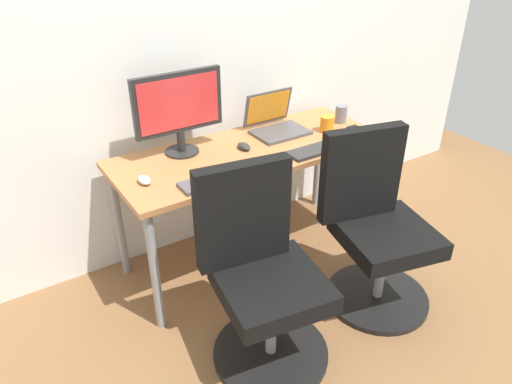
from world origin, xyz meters
TOP-DOWN VIEW (x-y plane):
  - ground_plane at (0.00, 0.00)m, footprint 5.28×5.28m
  - back_wall at (0.00, 0.38)m, footprint 4.40×0.04m
  - desk at (0.00, 0.00)m, footprint 1.50×0.60m
  - office_chair_left at (-0.36, -0.65)m, footprint 0.54×0.54m
  - office_chair_right at (0.33, -0.65)m, footprint 0.54×0.54m
  - water_bottle_on_floor at (0.89, -0.26)m, footprint 0.09×0.09m
  - desktop_monitor at (-0.33, 0.16)m, footprint 0.48×0.18m
  - open_laptop at (0.25, 0.13)m, footprint 0.31×0.27m
  - keyboard_by_monitor at (-0.35, -0.22)m, footprint 0.34×0.12m
  - keyboard_by_laptop at (0.28, -0.22)m, footprint 0.34×0.12m
  - mouse_by_monitor at (-0.03, 0.02)m, footprint 0.06×0.10m
  - mouse_by_laptop at (-0.63, -0.05)m, footprint 0.06×0.10m
  - coffee_mug at (0.50, -0.04)m, footprint 0.08×0.08m
  - pen_cup at (0.66, 0.02)m, footprint 0.07×0.07m
  - phone_near_monitor at (0.66, -0.14)m, footprint 0.07×0.14m
  - phone_near_laptop at (-0.05, -0.19)m, footprint 0.07×0.14m

SIDE VIEW (x-z plane):
  - ground_plane at x=0.00m, z-range 0.00..0.00m
  - water_bottle_on_floor at x=0.89m, z-range -0.01..0.30m
  - office_chair_left at x=-0.36m, z-range -0.05..0.89m
  - office_chair_right at x=0.33m, z-range -0.05..0.89m
  - desk at x=0.00m, z-range 0.28..0.99m
  - phone_near_monitor at x=0.66m, z-range 0.71..0.72m
  - phone_near_laptop at x=-0.05m, z-range 0.71..0.72m
  - keyboard_by_monitor at x=-0.35m, z-range 0.71..0.72m
  - keyboard_by_laptop at x=0.28m, z-range 0.71..0.72m
  - mouse_by_monitor at x=-0.03m, z-range 0.71..0.74m
  - mouse_by_laptop at x=-0.63m, z-range 0.71..0.74m
  - coffee_mug at x=0.50m, z-range 0.71..0.80m
  - pen_cup at x=0.66m, z-range 0.71..0.81m
  - open_laptop at x=0.25m, z-range 0.65..0.87m
  - desktop_monitor at x=-0.33m, z-range 0.74..1.17m
  - back_wall at x=0.00m, z-range 0.00..2.60m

